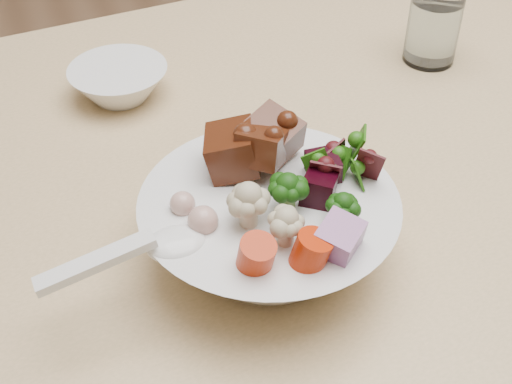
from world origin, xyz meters
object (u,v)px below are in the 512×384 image
dining_table (469,189)px  side_bowl (119,83)px  water_glass (434,23)px  chair_far (328,45)px  food_bowl (270,223)px

dining_table → side_bowl: (-0.40, 0.23, 0.11)m
dining_table → water_glass: bearing=75.4°
water_glass → chair_far: bearing=77.3°
chair_far → food_bowl: food_bowl is taller
dining_table → water_glass: size_ratio=15.17×
dining_table → chair_far: size_ratio=2.01×
side_bowl → dining_table: bearing=-30.6°
chair_far → water_glass: size_ratio=7.56×
chair_far → side_bowl: (-0.56, -0.54, 0.33)m
chair_far → food_bowl: bearing=-133.9°
food_bowl → side_bowl: (-0.08, 0.34, -0.02)m
dining_table → food_bowl: food_bowl is taller
chair_far → side_bowl: size_ratio=7.28×
food_bowl → side_bowl: bearing=103.8°
water_glass → dining_table: bearing=-99.3°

